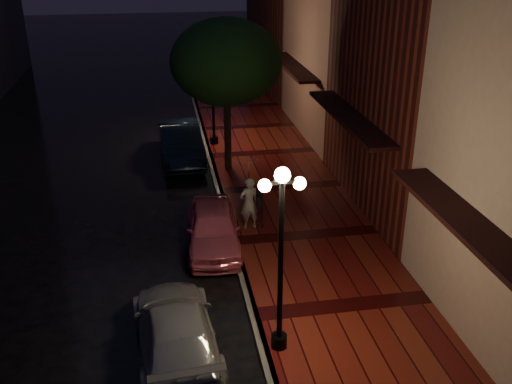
{
  "coord_description": "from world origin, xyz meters",
  "views": [
    {
      "loc": [
        -1.89,
        -15.01,
        8.51
      ],
      "look_at": [
        0.81,
        0.69,
        1.4
      ],
      "focal_mm": 40.0,
      "sensor_mm": 36.0,
      "label": 1
    }
  ],
  "objects_px": {
    "streetlamp_far": "(213,89)",
    "silver_car": "(176,331)",
    "street_tree": "(226,65)",
    "woman_with_umbrella": "(249,182)",
    "parking_meter": "(262,204)",
    "streetlamp_near": "(281,251)",
    "navy_car": "(181,143)",
    "pink_car": "(213,228)"
  },
  "relations": [
    {
      "from": "streetlamp_far",
      "to": "silver_car",
      "type": "bearing_deg",
      "value": -99.36
    },
    {
      "from": "street_tree",
      "to": "woman_with_umbrella",
      "type": "distance_m",
      "value": 5.81
    },
    {
      "from": "streetlamp_far",
      "to": "parking_meter",
      "type": "relative_size",
      "value": 3.22
    },
    {
      "from": "streetlamp_far",
      "to": "parking_meter",
      "type": "distance_m",
      "value": 8.47
    },
    {
      "from": "streetlamp_near",
      "to": "navy_car",
      "type": "height_order",
      "value": "streetlamp_near"
    },
    {
      "from": "streetlamp_near",
      "to": "woman_with_umbrella",
      "type": "height_order",
      "value": "streetlamp_near"
    },
    {
      "from": "navy_car",
      "to": "parking_meter",
      "type": "height_order",
      "value": "navy_car"
    },
    {
      "from": "streetlamp_far",
      "to": "street_tree",
      "type": "distance_m",
      "value": 3.44
    },
    {
      "from": "navy_car",
      "to": "pink_car",
      "type": "bearing_deg",
      "value": -88.2
    },
    {
      "from": "streetlamp_far",
      "to": "silver_car",
      "type": "relative_size",
      "value": 1.01
    },
    {
      "from": "parking_meter",
      "to": "woman_with_umbrella",
      "type": "bearing_deg",
      "value": -167.43
    },
    {
      "from": "streetlamp_far",
      "to": "silver_car",
      "type": "xyz_separation_m",
      "value": [
        -2.25,
        -13.68,
        -1.98
      ]
    },
    {
      "from": "streetlamp_near",
      "to": "street_tree",
      "type": "xyz_separation_m",
      "value": [
        0.26,
        10.99,
        1.64
      ]
    },
    {
      "from": "pink_car",
      "to": "woman_with_umbrella",
      "type": "distance_m",
      "value": 1.78
    },
    {
      "from": "street_tree",
      "to": "pink_car",
      "type": "xyz_separation_m",
      "value": [
        -1.21,
        -6.0,
        -3.6
      ]
    },
    {
      "from": "streetlamp_near",
      "to": "woman_with_umbrella",
      "type": "bearing_deg",
      "value": 87.49
    },
    {
      "from": "street_tree",
      "to": "navy_car",
      "type": "height_order",
      "value": "street_tree"
    },
    {
      "from": "street_tree",
      "to": "silver_car",
      "type": "relative_size",
      "value": 1.35
    },
    {
      "from": "streetlamp_far",
      "to": "navy_car",
      "type": "relative_size",
      "value": 0.93
    },
    {
      "from": "silver_car",
      "to": "navy_car",
      "type": "bearing_deg",
      "value": -97.63
    },
    {
      "from": "pink_car",
      "to": "woman_with_umbrella",
      "type": "relative_size",
      "value": 1.61
    },
    {
      "from": "streetlamp_far",
      "to": "pink_car",
      "type": "xyz_separation_m",
      "value": [
        -0.95,
        -9.01,
        -1.95
      ]
    },
    {
      "from": "streetlamp_far",
      "to": "pink_car",
      "type": "distance_m",
      "value": 9.27
    },
    {
      "from": "streetlamp_far",
      "to": "street_tree",
      "type": "bearing_deg",
      "value": -85.09
    },
    {
      "from": "woman_with_umbrella",
      "to": "streetlamp_far",
      "type": "bearing_deg",
      "value": -101.41
    },
    {
      "from": "streetlamp_far",
      "to": "navy_car",
      "type": "distance_m",
      "value": 2.79
    },
    {
      "from": "pink_car",
      "to": "silver_car",
      "type": "xyz_separation_m",
      "value": [
        -1.3,
        -4.67,
        -0.03
      ]
    },
    {
      "from": "street_tree",
      "to": "parking_meter",
      "type": "xyz_separation_m",
      "value": [
        0.39,
        -5.27,
        -3.28
      ]
    },
    {
      "from": "woman_with_umbrella",
      "to": "silver_car",
      "type": "bearing_deg",
      "value": 52.09
    },
    {
      "from": "streetlamp_near",
      "to": "streetlamp_far",
      "type": "relative_size",
      "value": 1.0
    },
    {
      "from": "street_tree",
      "to": "woman_with_umbrella",
      "type": "height_order",
      "value": "street_tree"
    },
    {
      "from": "silver_car",
      "to": "parking_meter",
      "type": "height_order",
      "value": "parking_meter"
    },
    {
      "from": "navy_car",
      "to": "silver_car",
      "type": "xyz_separation_m",
      "value": [
        -0.72,
        -12.25,
        -0.14
      ]
    },
    {
      "from": "navy_car",
      "to": "silver_car",
      "type": "bearing_deg",
      "value": -95.98
    },
    {
      "from": "silver_car",
      "to": "woman_with_umbrella",
      "type": "relative_size",
      "value": 1.81
    },
    {
      "from": "streetlamp_near",
      "to": "street_tree",
      "type": "bearing_deg",
      "value": 88.65
    },
    {
      "from": "silver_car",
      "to": "streetlamp_near",
      "type": "bearing_deg",
      "value": 167.65
    },
    {
      "from": "streetlamp_near",
      "to": "streetlamp_far",
      "type": "bearing_deg",
      "value": 90.0
    },
    {
      "from": "pink_car",
      "to": "navy_car",
      "type": "xyz_separation_m",
      "value": [
        -0.59,
        7.58,
        0.11
      ]
    },
    {
      "from": "navy_car",
      "to": "woman_with_umbrella",
      "type": "xyz_separation_m",
      "value": [
        1.79,
        -6.81,
        0.95
      ]
    },
    {
      "from": "street_tree",
      "to": "navy_car",
      "type": "bearing_deg",
      "value": 138.62
    },
    {
      "from": "streetlamp_far",
      "to": "woman_with_umbrella",
      "type": "bearing_deg",
      "value": -88.24
    }
  ]
}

